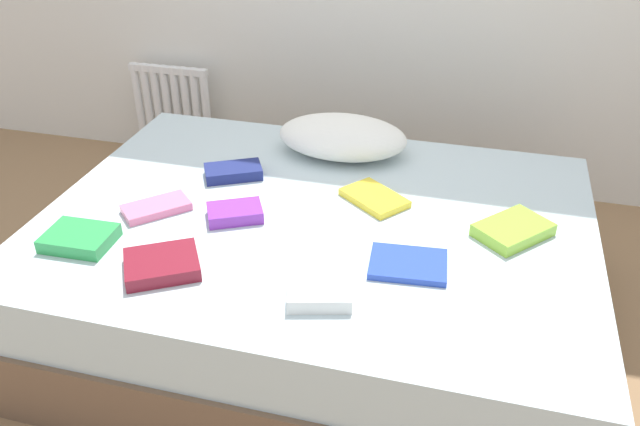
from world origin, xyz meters
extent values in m
plane|color=#93704C|center=(0.00, 0.00, 0.00)|extent=(8.00, 8.00, 0.00)
cube|color=brown|center=(0.00, 0.00, 0.14)|extent=(2.00, 1.50, 0.28)
cube|color=silver|center=(0.00, 0.00, 0.39)|extent=(1.96, 1.46, 0.22)
cylinder|color=white|center=(-1.38, 1.20, 0.33)|extent=(0.04, 0.04, 0.46)
cylinder|color=white|center=(-1.32, 1.20, 0.33)|extent=(0.04, 0.04, 0.46)
cylinder|color=white|center=(-1.26, 1.20, 0.33)|extent=(0.04, 0.04, 0.46)
cylinder|color=white|center=(-1.20, 1.20, 0.33)|extent=(0.04, 0.04, 0.46)
cylinder|color=white|center=(-1.14, 1.20, 0.33)|extent=(0.04, 0.04, 0.46)
cylinder|color=white|center=(-1.08, 1.20, 0.33)|extent=(0.04, 0.04, 0.46)
cylinder|color=white|center=(-1.02, 1.20, 0.33)|extent=(0.04, 0.04, 0.46)
cylinder|color=white|center=(-0.97, 1.20, 0.33)|extent=(0.04, 0.04, 0.46)
cube|color=white|center=(-1.17, 1.20, 0.54)|extent=(0.46, 0.04, 0.04)
cube|color=white|center=(-1.17, 1.20, 0.12)|extent=(0.46, 0.04, 0.04)
ellipsoid|color=white|center=(-0.03, 0.52, 0.58)|extent=(0.55, 0.36, 0.16)
cube|color=purple|center=(-0.28, -0.09, 0.52)|extent=(0.23, 0.20, 0.04)
cube|color=#2847B7|center=(0.37, -0.23, 0.51)|extent=(0.26, 0.20, 0.02)
cube|color=navy|center=(-0.40, 0.20, 0.52)|extent=(0.26, 0.22, 0.04)
cube|color=yellow|center=(0.18, 0.15, 0.51)|extent=(0.28, 0.27, 0.03)
cube|color=white|center=(0.13, -0.47, 0.52)|extent=(0.22, 0.18, 0.05)
cube|color=#8CC638|center=(0.69, 0.05, 0.52)|extent=(0.29, 0.30, 0.04)
cube|color=green|center=(-0.72, -0.38, 0.52)|extent=(0.23, 0.18, 0.05)
cube|color=maroon|center=(-0.39, -0.45, 0.52)|extent=(0.29, 0.28, 0.05)
cube|color=pink|center=(-0.57, -0.12, 0.51)|extent=(0.25, 0.25, 0.03)
camera|label=1|loc=(0.53, -1.94, 1.73)|focal=36.61mm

